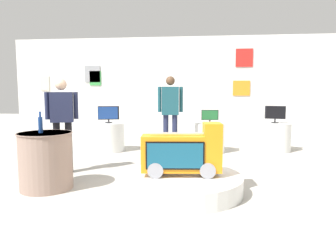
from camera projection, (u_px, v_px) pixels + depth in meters
name	position (u px, v px, depth m)	size (l,w,h in m)	color
ground_plane	(179.00, 192.00, 4.53)	(30.00, 30.00, 0.00)	#B2ADA3
back_wall_display	(193.00, 88.00, 9.71)	(11.56, 0.13, 3.13)	silver
main_display_pedestal	(181.00, 184.00, 4.51)	(1.76, 1.76, 0.25)	silver
novelty_firetruck_tv	(183.00, 154.00, 4.45)	(1.16, 0.51, 0.76)	gray
display_pedestal_left_rear	(274.00, 137.00, 7.65)	(0.78, 0.78, 0.69)	silver
tv_on_left_rear	(275.00, 113.00, 7.58)	(0.48, 0.17, 0.42)	black
display_pedestal_center_rear	(109.00, 137.00, 7.66)	(0.76, 0.76, 0.69)	silver
tv_on_center_rear	(108.00, 114.00, 7.59)	(0.50, 0.19, 0.41)	black
display_pedestal_right_rear	(210.00, 138.00, 7.50)	(0.72, 0.72, 0.69)	silver
tv_on_right_rear	(210.00, 117.00, 7.44)	(0.40, 0.23, 0.33)	black
side_table_round	(46.00, 160.00, 4.63)	(0.79, 0.79, 0.85)	gray
bottle_on_side_table	(40.00, 124.00, 4.56)	(0.06, 0.06, 0.31)	navy
shopper_browsing_near_truck	(62.00, 118.00, 5.48)	(0.53, 0.32, 1.67)	black
shopper_browsing_rear	(170.00, 109.00, 6.96)	(0.56, 0.23, 1.79)	#1E233F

